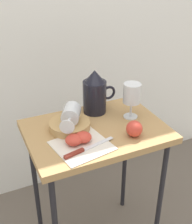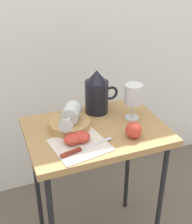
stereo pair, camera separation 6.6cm
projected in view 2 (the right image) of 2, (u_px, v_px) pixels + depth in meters
name	position (u px, v px, depth m)	size (l,w,h in m)	color
curtain_drape	(57.00, 19.00, 1.59)	(2.40, 0.03, 2.12)	white
table	(96.00, 143.00, 1.32)	(0.59, 0.42, 0.72)	#AD8451
linen_napkin	(80.00, 145.00, 1.17)	(0.21, 0.19, 0.00)	silver
basket_tray	(70.00, 125.00, 1.27)	(0.17, 0.17, 0.04)	tan
pitcher	(97.00, 95.00, 1.37)	(0.16, 0.11, 0.21)	black
wine_glass_upright	(133.00, 96.00, 1.30)	(0.08, 0.08, 0.16)	silver
wine_glass_tipped_near	(71.00, 113.00, 1.25)	(0.13, 0.17, 0.07)	silver
apple_half_left	(72.00, 139.00, 1.17)	(0.07, 0.07, 0.04)	#CC3D2D
apple_half_right	(82.00, 137.00, 1.18)	(0.07, 0.07, 0.04)	#CC3D2D
apple_whole	(134.00, 130.00, 1.20)	(0.07, 0.07, 0.07)	#CC3D2D
knife	(80.00, 150.00, 1.13)	(0.22, 0.07, 0.01)	silver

